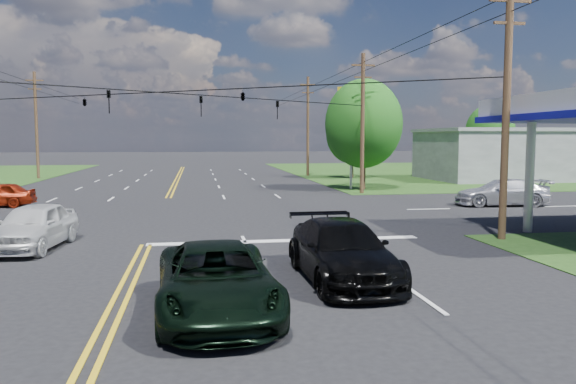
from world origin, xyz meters
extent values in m
plane|color=black|center=(0.00, 12.00, 0.00)|extent=(280.00, 280.00, 0.00)
cube|color=#1D3E14|center=(35.00, 44.00, 0.00)|extent=(46.00, 48.00, 0.03)
cube|color=silver|center=(5.00, 4.00, 0.00)|extent=(10.00, 0.50, 0.02)
cube|color=slate|center=(30.00, 32.00, 2.20)|extent=(14.00, 10.00, 4.40)
cylinder|color=#A5A5AA|center=(15.00, 4.50, 2.33)|extent=(0.36, 0.36, 4.65)
cylinder|color=#462D1D|center=(13.00, 3.00, 4.75)|extent=(0.28, 0.28, 9.50)
cube|color=#462D1D|center=(13.00, 3.00, 8.70)|extent=(1.60, 0.12, 0.12)
cube|color=#462D1D|center=(13.00, 3.00, 7.90)|extent=(1.20, 0.10, 0.10)
cylinder|color=#462D1D|center=(13.00, 21.00, 4.75)|extent=(0.28, 0.28, 9.50)
cube|color=#462D1D|center=(13.00, 21.00, 8.70)|extent=(1.60, 0.12, 0.12)
cube|color=#462D1D|center=(13.00, 21.00, 7.90)|extent=(1.20, 0.10, 0.10)
cylinder|color=#462D1D|center=(-13.00, 40.00, 5.00)|extent=(0.28, 0.28, 10.00)
cube|color=#462D1D|center=(-13.00, 40.00, 9.20)|extent=(1.60, 0.12, 0.12)
cube|color=#462D1D|center=(-13.00, 40.00, 8.40)|extent=(1.20, 0.10, 0.10)
cylinder|color=#462D1D|center=(13.00, 40.00, 5.00)|extent=(0.28, 0.28, 10.00)
cube|color=#462D1D|center=(13.00, 40.00, 9.20)|extent=(1.60, 0.12, 0.12)
cube|color=#462D1D|center=(13.00, 40.00, 8.40)|extent=(1.20, 0.10, 0.10)
imported|color=black|center=(-2.08, 10.56, 5.42)|extent=(0.17, 0.21, 1.05)
imported|color=black|center=(2.08, 13.44, 5.42)|extent=(0.17, 0.21, 1.05)
imported|color=black|center=(6.50, 16.50, 5.42)|extent=(0.17, 0.21, 1.05)
imported|color=black|center=(-3.90, 14.70, 5.70)|extent=(1.24, 0.26, 0.50)
imported|color=black|center=(3.90, 9.30, 5.70)|extent=(1.24, 0.26, 0.50)
cylinder|color=black|center=(13.00, 10.00, 8.90)|extent=(0.04, 100.00, 0.04)
cylinder|color=black|center=(13.00, 10.00, 8.30)|extent=(0.04, 100.00, 0.04)
cylinder|color=#462D1D|center=(14.00, 24.00, 1.65)|extent=(0.36, 0.36, 3.30)
ellipsoid|color=#175115|center=(14.00, 24.00, 4.88)|extent=(5.70, 5.70, 6.60)
cylinder|color=#462D1D|center=(16.50, 36.00, 1.43)|extent=(0.36, 0.36, 2.86)
ellipsoid|color=#175115|center=(16.50, 36.00, 4.23)|extent=(4.94, 4.94, 5.72)
cylinder|color=#462D1D|center=(34.00, 42.00, 1.54)|extent=(0.36, 0.36, 3.08)
ellipsoid|color=#175115|center=(34.00, 42.00, 4.55)|extent=(5.32, 5.32, 6.16)
imported|color=black|center=(2.19, -4.27, 0.74)|extent=(2.64, 5.41, 1.48)
imported|color=black|center=(5.59, -1.84, 0.78)|extent=(2.32, 5.44, 1.56)
imported|color=silver|center=(-3.73, 4.00, 0.78)|extent=(2.40, 4.79, 1.57)
imported|color=silver|center=(18.77, 13.00, 0.75)|extent=(5.39, 2.73, 1.50)
cylinder|color=#A5A5AA|center=(13.13, 24.17, 3.82)|extent=(0.20, 0.20, 7.64)
cube|color=gold|center=(13.13, 24.17, 7.04)|extent=(2.02, 1.08, 1.05)
camera|label=1|loc=(1.80, -16.10, 3.74)|focal=35.00mm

